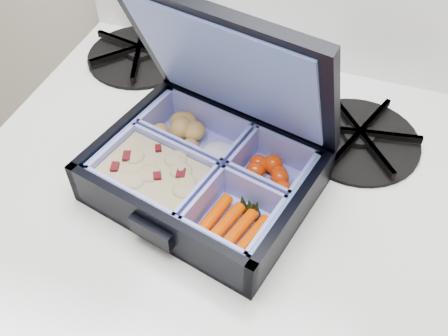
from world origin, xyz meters
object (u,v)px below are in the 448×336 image
at_px(stove, 224,332).
at_px(burner_grate, 359,135).
at_px(bento_box, 204,174).
at_px(fork, 267,114).

height_order(stove, burner_grate, burner_grate).
height_order(bento_box, fork, bento_box).
height_order(burner_grate, fork, burner_grate).
distance_m(bento_box, burner_grate, 0.23).
relative_size(stove, fork, 5.05).
xyz_separation_m(bento_box, fork, (0.04, 0.16, -0.03)).
xyz_separation_m(stove, fork, (0.02, 0.13, 0.50)).
distance_m(stove, burner_grate, 0.54).
xyz_separation_m(bento_box, burner_grate, (0.17, 0.15, -0.02)).
relative_size(stove, bento_box, 3.88).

